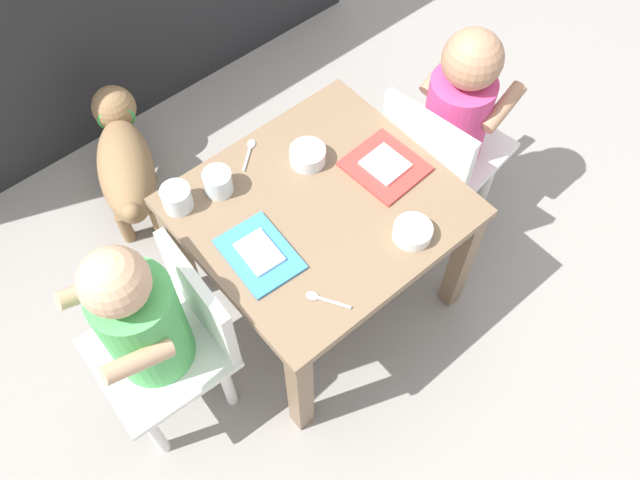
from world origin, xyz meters
The scene contains 13 objects.
ground_plane centered at (0.00, 0.00, 0.00)m, with size 7.00×7.00×0.00m, color gray.
dining_table centered at (0.00, 0.00, 0.36)m, with size 0.59×0.55×0.43m.
seated_child_left centered at (-0.46, 0.01, 0.41)m, with size 0.30×0.30×0.68m.
seated_child_right centered at (0.46, 0.01, 0.41)m, with size 0.32×0.32×0.65m.
dog centered at (-0.21, 0.61, 0.19)m, with size 0.30×0.46×0.29m.
food_tray_left centered at (-0.19, -0.02, 0.44)m, with size 0.14×0.19×0.02m.
food_tray_right centered at (0.19, -0.02, 0.44)m, with size 0.17×0.18×0.02m.
water_cup_left centered at (-0.15, 0.18, 0.46)m, with size 0.07×0.07×0.06m.
water_cup_right centered at (-0.25, 0.21, 0.46)m, with size 0.07×0.07×0.06m.
veggie_bowl_near centered at (0.06, 0.12, 0.45)m, with size 0.09×0.09×0.04m.
cereal_bowl_left_side centered at (0.10, -0.20, 0.45)m, with size 0.09×0.09×0.03m.
spoon_by_left_tray centered at (-0.15, -0.19, 0.44)m, with size 0.06×0.09×0.01m.
spoon_by_right_tray centered at (-0.03, 0.23, 0.44)m, with size 0.08×0.07×0.01m.
Camera 1 is at (-0.57, -0.67, 1.67)m, focal length 37.40 mm.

